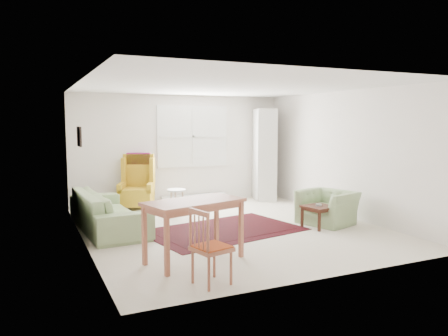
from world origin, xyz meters
name	(u,v)px	position (x,y,z in m)	size (l,w,h in m)	color
room	(227,157)	(0.02, 0.21, 1.26)	(5.04, 5.54, 2.51)	beige
rug	(224,230)	(-0.19, -0.11, 0.01)	(2.62, 1.68, 0.03)	black
sofa	(108,203)	(-2.01, 0.80, 0.47)	(2.32, 0.91, 0.94)	#87A36C
armchair	(327,204)	(1.78, -0.42, 0.37)	(0.94, 0.82, 0.74)	#87A36C
wingback_chair	(137,182)	(-1.13, 2.35, 0.61)	(0.70, 0.74, 1.21)	gold
coffee_table	(319,217)	(1.44, -0.62, 0.20)	(0.49, 0.49, 0.40)	#411E14
stool	(177,202)	(-0.51, 1.54, 0.26)	(0.39, 0.39, 0.52)	white
cabinet	(264,154)	(2.01, 2.35, 1.10)	(0.46, 0.88, 2.20)	silver
desk	(194,231)	(-1.25, -1.46, 0.42)	(1.32, 0.66, 0.84)	#A65E43
desk_chair	(212,246)	(-1.37, -2.35, 0.45)	(0.39, 0.39, 0.90)	#A65E43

